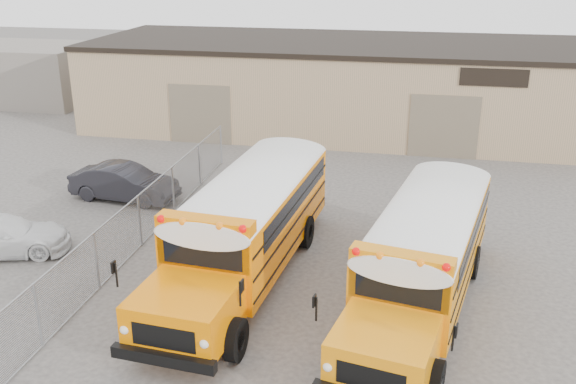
% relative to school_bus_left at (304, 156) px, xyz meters
% --- Properties ---
extents(ground, '(120.00, 120.00, 0.00)m').
position_rel_school_bus_left_xyz_m(ground, '(1.48, -8.34, -1.79)').
color(ground, '#494643').
rests_on(ground, ground).
extents(warehouse, '(30.20, 10.20, 4.67)m').
position_rel_school_bus_left_xyz_m(warehouse, '(1.47, 11.66, 0.59)').
color(warehouse, '#937B5B').
rests_on(warehouse, ground).
extents(chainlink_fence, '(0.07, 18.07, 1.81)m').
position_rel_school_bus_left_xyz_m(chainlink_fence, '(-4.52, -5.34, -0.88)').
color(chainlink_fence, gray).
rests_on(chainlink_fence, ground).
extents(distant_building_left, '(8.00, 6.00, 3.60)m').
position_rel_school_bus_left_xyz_m(distant_building_left, '(-20.52, 13.66, 0.01)').
color(distant_building_left, gray).
rests_on(distant_building_left, ground).
extents(school_bus_left, '(3.66, 10.72, 3.09)m').
position_rel_school_bus_left_xyz_m(school_bus_left, '(0.00, 0.00, 0.00)').
color(school_bus_left, '#FF7E00').
rests_on(school_bus_left, ground).
extents(school_bus_right, '(4.21, 10.20, 2.91)m').
position_rel_school_bus_left_xyz_m(school_bus_right, '(5.79, -1.30, -0.11)').
color(school_bus_right, orange).
rests_on(school_bus_right, ground).
extents(tarp_bundle, '(1.22, 1.15, 1.50)m').
position_rel_school_bus_left_xyz_m(tarp_bundle, '(3.94, -11.32, -1.02)').
color(tarp_bundle, black).
rests_on(tarp_bundle, ground).
extents(car_dark, '(4.40, 1.93, 1.41)m').
position_rel_school_bus_left_xyz_m(car_dark, '(-6.90, -1.50, -1.08)').
color(car_dark, black).
rests_on(car_dark, ground).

